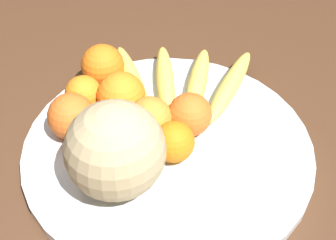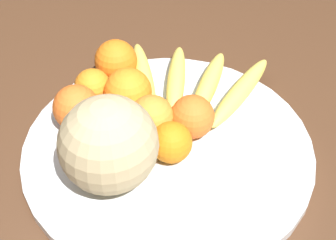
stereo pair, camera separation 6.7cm
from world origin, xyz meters
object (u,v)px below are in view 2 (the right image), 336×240
object	(u,v)px
melon	(110,145)
orange_front_left	(149,116)
banana_bunch	(192,84)
orange_top_small	(192,117)
fruit_bowl	(168,147)
kitchen_table	(124,207)
orange_side_extra	(93,87)
orange_back_left	(116,61)
orange_front_right	(128,92)
orange_back_right	(76,108)
orange_mid_center	(171,142)

from	to	relation	value
melon	orange_front_left	bearing A→B (deg)	3.43
melon	banana_bunch	distance (m)	0.23
orange_top_small	melon	bearing A→B (deg)	160.24
orange_top_small	fruit_bowl	bearing A→B (deg)	155.26
kitchen_table	orange_side_extra	world-z (taller)	orange_side_extra
orange_back_left	melon	bearing A→B (deg)	-145.17
orange_front_right	orange_back_right	world-z (taller)	orange_front_right
orange_front_right	orange_side_extra	world-z (taller)	orange_front_right
fruit_bowl	orange_top_small	xyz separation A→B (m)	(0.04, -0.02, 0.04)
orange_side_extra	orange_front_left	bearing A→B (deg)	-97.10
kitchen_table	orange_front_left	size ratio (longest dim) A/B	23.57
fruit_bowl	orange_back_left	size ratio (longest dim) A/B	5.98
orange_back_left	orange_front_right	bearing A→B (deg)	-130.93
kitchen_table	orange_top_small	bearing A→B (deg)	-23.20
orange_mid_center	orange_side_extra	bearing A→B (deg)	77.03
melon	orange_back_right	distance (m)	0.13
orange_front_left	orange_top_small	world-z (taller)	orange_front_left
orange_back_right	orange_side_extra	distance (m)	0.06
orange_front_right	orange_mid_center	xyz separation A→B (m)	(-0.05, -0.11, -0.01)
orange_back_left	orange_mid_center	bearing A→B (deg)	-121.64
banana_bunch	orange_back_right	xyz separation A→B (m)	(-0.16, 0.11, 0.02)
fruit_bowl	orange_mid_center	distance (m)	0.05
orange_back_right	orange_top_small	world-z (taller)	orange_back_right
fruit_bowl	orange_top_small	bearing A→B (deg)	-24.74
orange_front_left	orange_back_right	size ratio (longest dim) A/B	0.96
kitchen_table	orange_mid_center	distance (m)	0.14
melon	kitchen_table	bearing A→B (deg)	6.68
kitchen_table	orange_front_left	distance (m)	0.15
orange_front_left	orange_back_right	xyz separation A→B (m)	(-0.04, 0.10, 0.00)
orange_front_left	orange_back_left	distance (m)	0.15
kitchen_table	banana_bunch	bearing A→B (deg)	-0.74
orange_back_left	orange_back_right	bearing A→B (deg)	-171.60
fruit_bowl	orange_side_extra	size ratio (longest dim) A/B	7.36
kitchen_table	orange_front_right	xyz separation A→B (m)	(0.11, 0.06, 0.13)
orange_back_right	orange_side_extra	world-z (taller)	orange_back_right
orange_front_right	orange_side_extra	xyz separation A→B (m)	(-0.01, 0.06, -0.01)
fruit_bowl	melon	distance (m)	0.13
banana_bunch	orange_back_right	world-z (taller)	orange_back_right
orange_front_right	orange_back_left	world-z (taller)	orange_front_right
banana_bunch	orange_back_left	size ratio (longest dim) A/B	3.41
orange_front_right	orange_back_left	distance (m)	0.09
orange_back_right	banana_bunch	bearing A→B (deg)	-34.47
orange_mid_center	fruit_bowl	bearing A→B (deg)	42.05
orange_back_right	orange_mid_center	bearing A→B (deg)	-83.44
orange_front_left	orange_top_small	xyz separation A→B (m)	(0.03, -0.06, -0.00)
orange_front_right	melon	bearing A→B (deg)	-153.68
orange_front_right	fruit_bowl	bearing A→B (deg)	-109.32
kitchen_table	orange_front_right	size ratio (longest dim) A/B	21.40
kitchen_table	melon	distance (m)	0.16
orange_front_left	orange_back_left	world-z (taller)	orange_back_left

